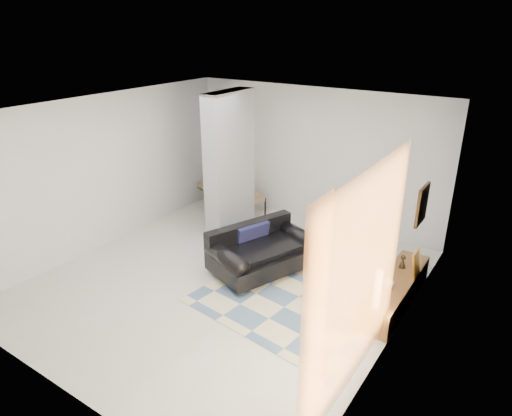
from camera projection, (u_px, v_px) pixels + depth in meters
The scene contains 17 objects.
floor at pixel (227, 280), 7.56m from camera, with size 6.00×6.00×0.00m, color beige.
ceiling at pixel (222, 110), 6.50m from camera, with size 6.00×6.00×0.00m, color white.
wall_back at pixel (314, 157), 9.34m from camera, with size 6.00×6.00×0.00m, color white.
wall_front at pixel (49, 290), 4.73m from camera, with size 6.00×6.00×0.00m, color white.
wall_left at pixel (107, 171), 8.44m from camera, with size 6.00×6.00×0.00m, color white.
wall_right at pixel (402, 247), 5.62m from camera, with size 6.00×6.00×0.00m, color white.
partition_column at pixel (230, 164), 8.83m from camera, with size 0.35×1.20×2.80m, color #9CA1A3.
hallway_door at pixel (231, 159), 10.53m from camera, with size 0.85×0.06×2.04m, color silver.
curtain at pixel (361, 283), 4.76m from camera, with size 2.55×2.55×0.00m, color orange.
wall_art at pixel (422, 205), 6.23m from camera, with size 0.04×0.45×0.55m, color #3B2410.
media_console at pixel (395, 291), 6.89m from camera, with size 0.45×2.00×0.80m.
loveseat at pixel (261, 251), 7.76m from camera, with size 1.56×1.98×0.76m.
daybed at pixel (229, 189), 10.41m from camera, with size 1.94×1.30×0.77m.
area_rug at pixel (284, 307), 6.82m from camera, with size 2.70×1.80×0.01m, color beige.
cylinder_lamp at pixel (378, 289), 6.05m from camera, with size 0.10×0.10×0.57m, color white.
bronze_figurine at pixel (403, 261), 7.10m from camera, with size 0.11×0.11×0.21m, color black, non-canonical shape.
vase at pixel (389, 281), 6.61m from camera, with size 0.16×0.16×0.17m, color white.
Camera 1 is at (4.04, -5.16, 3.99)m, focal length 32.00 mm.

